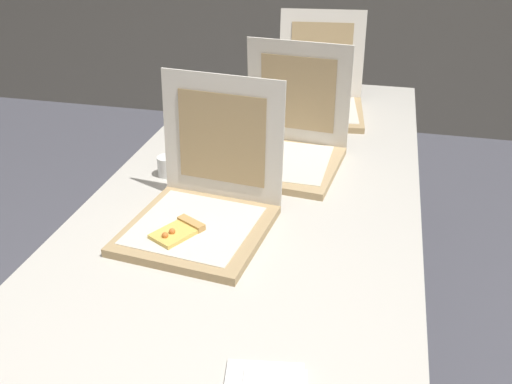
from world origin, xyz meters
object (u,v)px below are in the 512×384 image
Objects in this scene: table at (261,198)px; pizza_box_front at (202,208)px; pizza_box_back at (319,99)px; pizza_box_middle at (286,148)px; cup_white_far at (211,131)px; cup_white_mid at (167,166)px.

pizza_box_front is (-0.10, -0.26, 0.10)m from table.
table is at bearing -103.49° from pizza_box_back.
pizza_box_front is at bearing -102.36° from pizza_box_middle.
pizza_box_back is 0.49m from cup_white_far.
pizza_box_middle is 0.38m from cup_white_mid.
pizza_box_back is at bearing 91.24° from pizza_box_middle.
pizza_box_front is at bearing -107.43° from pizza_box_back.
pizza_box_middle is 0.50m from pizza_box_back.
cup_white_mid is (-0.34, -0.17, -0.02)m from pizza_box_middle.
pizza_box_front reaches higher than table.
cup_white_mid is 0.30m from cup_white_far.
cup_white_mid is at bearing -147.60° from pizza_box_middle.
cup_white_far is (-0.33, -0.36, -0.02)m from pizza_box_back.
cup_white_mid is 1.00× the size of cup_white_far.
cup_white_far is (-0.25, 0.29, 0.08)m from table.
table is 34.35× the size of cup_white_far.
pizza_box_front is 0.57m from cup_white_far.
cup_white_far is (0.04, 0.30, 0.00)m from cup_white_mid.
pizza_box_back is at bearing 47.60° from cup_white_far.
pizza_box_middle is 0.84× the size of pizza_box_back.
cup_white_far is (-0.29, 0.13, -0.02)m from pizza_box_middle.
pizza_box_back reaches higher than cup_white_mid.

